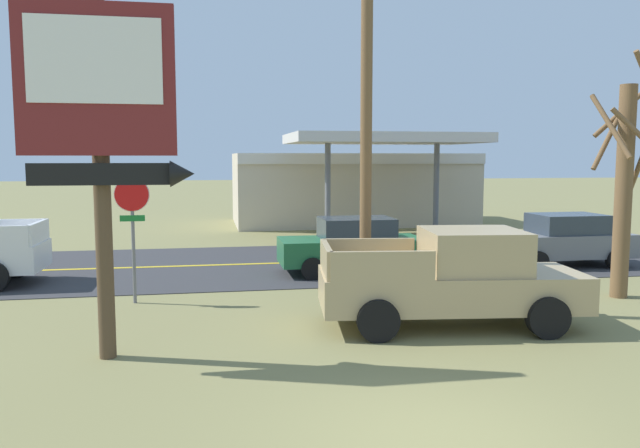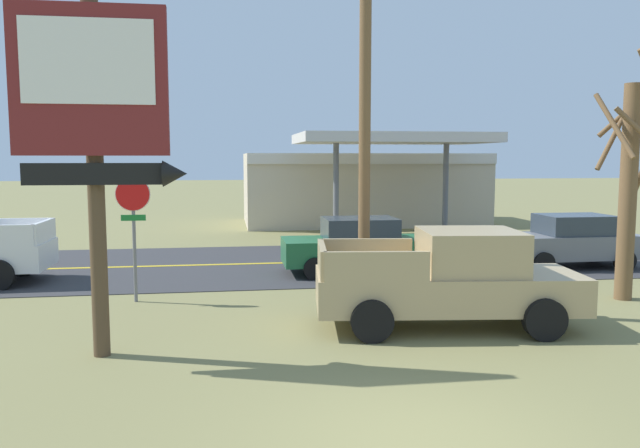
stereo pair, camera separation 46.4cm
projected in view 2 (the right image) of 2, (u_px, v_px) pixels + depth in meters
name	position (u px, v px, depth m)	size (l,w,h in m)	color
ground_plane	(420.00, 445.00, 7.42)	(180.00, 180.00, 0.00)	olive
road_asphalt	(297.00, 263.00, 20.20)	(140.00, 8.00, 0.02)	#333335
road_centre_line	(297.00, 263.00, 20.20)	(126.00, 0.20, 0.01)	gold
motel_sign	(95.00, 117.00, 10.25)	(2.76, 0.54, 6.16)	brown
stop_sign	(133.00, 217.00, 14.59)	(0.80, 0.08, 2.95)	slate
utility_pole	(365.00, 95.00, 13.68)	(1.71, 0.26, 8.95)	brown
bare_tree	(628.00, 183.00, 14.79)	(1.57, 1.57, 5.80)	brown
gas_station	(363.00, 186.00, 32.20)	(12.00, 11.50, 4.40)	beige
pickup_tan_parked_on_lawn	(450.00, 280.00, 12.51)	(5.39, 2.69, 1.96)	tan
car_green_mid_lane	(356.00, 245.00, 18.37)	(4.20, 2.00, 1.64)	#1E6038
car_grey_far_lane	(570.00, 241.00, 19.38)	(4.20, 2.00, 1.64)	slate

